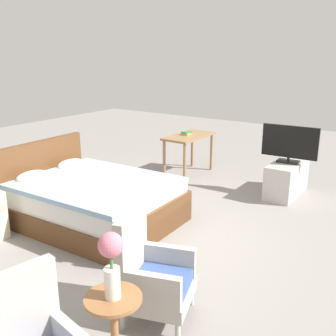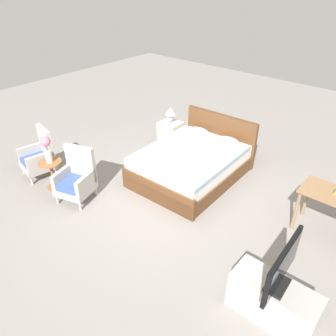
{
  "view_description": "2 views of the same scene",
  "coord_description": "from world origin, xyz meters",
  "px_view_note": "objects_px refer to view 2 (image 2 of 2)",
  "views": [
    {
      "loc": [
        -3.56,
        -2.56,
        2.14
      ],
      "look_at": [
        0.35,
        0.14,
        0.73
      ],
      "focal_mm": 42.0,
      "sensor_mm": 36.0,
      "label": 1
    },
    {
      "loc": [
        2.86,
        -3.3,
        3.44
      ],
      "look_at": [
        0.06,
        -0.04,
        0.78
      ],
      "focal_mm": 35.0,
      "sensor_mm": 36.0,
      "label": 2
    }
  ],
  "objects_px": {
    "armchair_by_window_right": "(77,179)",
    "tv_stand": "(273,301)",
    "side_table": "(52,172)",
    "armchair_by_window_left": "(40,157)",
    "tv_flatscreen": "(282,267)",
    "flower_vase": "(47,147)",
    "bed": "(193,163)",
    "table_lamp": "(171,113)",
    "nightstand": "(171,135)"
  },
  "relations": [
    {
      "from": "armchair_by_window_right",
      "to": "tv_stand",
      "type": "xyz_separation_m",
      "value": [
        3.54,
        0.04,
        -0.12
      ]
    },
    {
      "from": "side_table",
      "to": "tv_stand",
      "type": "bearing_deg",
      "value": 2.13
    },
    {
      "from": "armchair_by_window_left",
      "to": "tv_flatscreen",
      "type": "relative_size",
      "value": 1.09
    },
    {
      "from": "flower_vase",
      "to": "bed",
      "type": "bearing_deg",
      "value": 49.2
    },
    {
      "from": "tv_stand",
      "to": "side_table",
      "type": "bearing_deg",
      "value": -177.87
    },
    {
      "from": "flower_vase",
      "to": "tv_stand",
      "type": "bearing_deg",
      "value": 2.13
    },
    {
      "from": "bed",
      "to": "side_table",
      "type": "relative_size",
      "value": 3.88
    },
    {
      "from": "table_lamp",
      "to": "tv_stand",
      "type": "xyz_separation_m",
      "value": [
        3.55,
        -2.43,
        -0.54
      ]
    },
    {
      "from": "bed",
      "to": "side_table",
      "type": "height_order",
      "value": "bed"
    },
    {
      "from": "bed",
      "to": "armchair_by_window_right",
      "type": "height_order",
      "value": "bed"
    },
    {
      "from": "flower_vase",
      "to": "tv_flatscreen",
      "type": "bearing_deg",
      "value": 2.13
    },
    {
      "from": "armchair_by_window_left",
      "to": "flower_vase",
      "type": "distance_m",
      "value": 0.75
    },
    {
      "from": "bed",
      "to": "table_lamp",
      "type": "height_order",
      "value": "bed"
    },
    {
      "from": "side_table",
      "to": "flower_vase",
      "type": "height_order",
      "value": "flower_vase"
    },
    {
      "from": "armchair_by_window_left",
      "to": "nightstand",
      "type": "distance_m",
      "value": 2.72
    },
    {
      "from": "table_lamp",
      "to": "flower_vase",
      "type": "bearing_deg",
      "value": -102.21
    },
    {
      "from": "bed",
      "to": "armchair_by_window_left",
      "type": "bearing_deg",
      "value": -141.09
    },
    {
      "from": "bed",
      "to": "tv_flatscreen",
      "type": "relative_size",
      "value": 2.51
    },
    {
      "from": "tv_stand",
      "to": "flower_vase",
      "type": "bearing_deg",
      "value": -177.87
    },
    {
      "from": "armchair_by_window_left",
      "to": "side_table",
      "type": "bearing_deg",
      "value": -10.9
    },
    {
      "from": "armchair_by_window_left",
      "to": "side_table",
      "type": "relative_size",
      "value": 1.69
    },
    {
      "from": "armchair_by_window_right",
      "to": "table_lamp",
      "type": "distance_m",
      "value": 2.51
    },
    {
      "from": "table_lamp",
      "to": "tv_flatscreen",
      "type": "xyz_separation_m",
      "value": [
        3.56,
        -2.43,
        0.02
      ]
    },
    {
      "from": "side_table",
      "to": "tv_stand",
      "type": "xyz_separation_m",
      "value": [
        4.11,
        0.15,
        -0.08
      ]
    },
    {
      "from": "side_table",
      "to": "tv_flatscreen",
      "type": "distance_m",
      "value": 4.15
    },
    {
      "from": "armchair_by_window_right",
      "to": "tv_stand",
      "type": "height_order",
      "value": "armchair_by_window_right"
    },
    {
      "from": "armchair_by_window_left",
      "to": "side_table",
      "type": "xyz_separation_m",
      "value": [
        0.58,
        -0.11,
        -0.03
      ]
    },
    {
      "from": "side_table",
      "to": "tv_flatscreen",
      "type": "relative_size",
      "value": 0.65
    },
    {
      "from": "tv_stand",
      "to": "armchair_by_window_left",
      "type": "bearing_deg",
      "value": -179.51
    },
    {
      "from": "side_table",
      "to": "nightstand",
      "type": "bearing_deg",
      "value": 77.78
    },
    {
      "from": "tv_stand",
      "to": "bed",
      "type": "bearing_deg",
      "value": 144.13
    },
    {
      "from": "nightstand",
      "to": "tv_flatscreen",
      "type": "xyz_separation_m",
      "value": [
        3.56,
        -2.43,
        0.52
      ]
    },
    {
      "from": "table_lamp",
      "to": "tv_flatscreen",
      "type": "height_order",
      "value": "tv_flatscreen"
    },
    {
      "from": "side_table",
      "to": "flower_vase",
      "type": "distance_m",
      "value": 0.49
    },
    {
      "from": "armchair_by_window_right",
      "to": "nightstand",
      "type": "relative_size",
      "value": 1.59
    },
    {
      "from": "bed",
      "to": "armchair_by_window_right",
      "type": "bearing_deg",
      "value": -120.9
    },
    {
      "from": "armchair_by_window_right",
      "to": "flower_vase",
      "type": "height_order",
      "value": "flower_vase"
    },
    {
      "from": "armchair_by_window_right",
      "to": "tv_flatscreen",
      "type": "height_order",
      "value": "tv_flatscreen"
    },
    {
      "from": "flower_vase",
      "to": "tv_flatscreen",
      "type": "relative_size",
      "value": 0.57
    },
    {
      "from": "armchair_by_window_left",
      "to": "table_lamp",
      "type": "xyz_separation_m",
      "value": [
        1.14,
        2.47,
        0.42
      ]
    },
    {
      "from": "nightstand",
      "to": "tv_flatscreen",
      "type": "height_order",
      "value": "tv_flatscreen"
    },
    {
      "from": "bed",
      "to": "table_lamp",
      "type": "relative_size",
      "value": 6.38
    },
    {
      "from": "flower_vase",
      "to": "table_lamp",
      "type": "relative_size",
      "value": 1.45
    },
    {
      "from": "tv_flatscreen",
      "to": "tv_stand",
      "type": "bearing_deg",
      "value": -177.52
    },
    {
      "from": "flower_vase",
      "to": "tv_stand",
      "type": "height_order",
      "value": "flower_vase"
    },
    {
      "from": "flower_vase",
      "to": "tv_stand",
      "type": "relative_size",
      "value": 0.5
    },
    {
      "from": "tv_stand",
      "to": "nightstand",
      "type": "bearing_deg",
      "value": 145.67
    },
    {
      "from": "tv_flatscreen",
      "to": "armchair_by_window_left",
      "type": "bearing_deg",
      "value": -179.51
    },
    {
      "from": "bed",
      "to": "tv_stand",
      "type": "xyz_separation_m",
      "value": [
        2.45,
        -1.77,
        -0.04
      ]
    },
    {
      "from": "armchair_by_window_left",
      "to": "nightstand",
      "type": "xyz_separation_m",
      "value": [
        1.14,
        2.47,
        -0.08
      ]
    }
  ]
}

